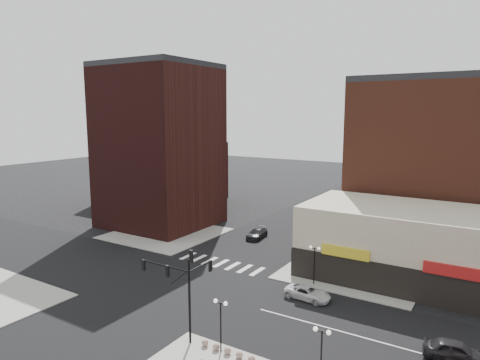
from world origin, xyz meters
The scene contains 17 objects.
ground centered at (0.00, 0.00, 0.00)m, with size 240.00×240.00×0.00m, color black.
road_ew centered at (0.00, 0.00, 0.01)m, with size 200.00×14.00×0.02m, color black.
road_ns centered at (0.00, 0.00, 0.01)m, with size 14.00×200.00×0.02m, color black.
sidewalk_nw centered at (-14.50, 14.50, 0.06)m, with size 15.00×15.00×0.12m, color gray.
sidewalk_ne centered at (14.50, 14.50, 0.06)m, with size 15.00×15.00×0.12m, color gray.
building_nw centered at (-19.00, 18.50, 12.50)m, with size 16.00×15.00×25.00m, color black.
building_nw_low centered at (-32.00, 34.00, 6.00)m, with size 20.00×18.00×12.00m, color black.
building_ne_midrise centered at (19.00, 29.50, 11.00)m, with size 18.00×15.00×22.00m, color brown.
building_ne_row centered at (21.00, 15.00, 3.30)m, with size 24.20×12.20×8.00m.
traffic_signal centered at (7.24, -7.83, 4.96)m, with size 5.59×3.09×7.77m.
street_lamp_se_a centered at (11.00, -8.00, 3.29)m, with size 1.22×0.32×4.16m.
street_lamp_se_b centered at (19.00, -8.00, 3.29)m, with size 1.22×0.32×4.16m.
street_lamp_ne centered at (12.00, 8.00, 3.29)m, with size 1.22×0.32×4.16m.
bollard_row centered at (12.12, -8.00, 0.39)m, with size 5.80×0.55×0.55m.
white_suv centered at (12.82, 4.43, 0.64)m, with size 2.11×4.58×1.27m, color silver.
dark_sedan_east centered at (26.36, 0.27, 0.79)m, with size 1.87×4.66×1.59m, color black.
dark_sedan_north centered at (-1.67, 19.83, 0.70)m, with size 1.96×4.83×1.40m, color black.
Camera 1 is at (28.15, -32.81, 18.12)m, focal length 32.00 mm.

